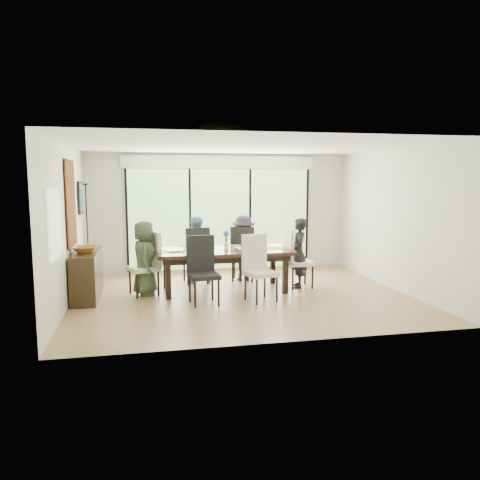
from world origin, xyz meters
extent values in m
cube|color=brown|center=(0.00, 0.00, -0.01)|extent=(6.00, 5.00, 0.01)
cube|color=white|center=(0.00, 0.00, 2.71)|extent=(6.00, 5.00, 0.01)
cube|color=beige|center=(0.00, 2.51, 1.35)|extent=(6.00, 0.02, 2.70)
cube|color=beige|center=(0.00, -2.51, 1.35)|extent=(6.00, 0.02, 2.70)
cube|color=silver|center=(-3.01, 0.00, 1.35)|extent=(0.02, 5.00, 2.70)
cube|color=silver|center=(3.01, 0.00, 1.35)|extent=(0.02, 5.00, 2.70)
cube|color=#598C3F|center=(0.00, 2.47, 1.20)|extent=(4.20, 0.02, 2.30)
cube|color=white|center=(0.00, 2.46, 2.50)|extent=(4.40, 0.06, 0.28)
cube|color=black|center=(-2.10, 2.46, 1.20)|extent=(0.05, 0.04, 2.30)
cube|color=black|center=(-0.70, 2.46, 1.20)|extent=(0.05, 0.04, 2.30)
cube|color=black|center=(0.70, 2.46, 1.20)|extent=(0.05, 0.04, 2.30)
cube|color=black|center=(2.10, 2.46, 1.20)|extent=(0.05, 0.04, 2.30)
cube|color=#8CAD7F|center=(-2.97, -1.20, 1.50)|extent=(0.02, 0.90, 1.00)
cube|color=#4F3222|center=(0.00, 3.40, -0.05)|extent=(6.00, 1.80, 0.10)
cube|color=#513122|center=(0.00, 4.20, 0.55)|extent=(6.00, 0.08, 0.06)
sphere|color=#14380F|center=(-1.80, 5.20, 1.44)|extent=(3.20, 3.20, 3.20)
sphere|color=#14380F|center=(0.40, 5.80, 1.80)|extent=(4.00, 4.00, 4.00)
sphere|color=#14380F|center=(2.20, 5.00, 1.26)|extent=(2.80, 2.80, 2.80)
sphere|color=#14380F|center=(-0.60, 6.50, 1.62)|extent=(3.60, 3.60, 3.60)
cube|color=black|center=(-0.26, 0.47, 0.76)|extent=(2.55, 1.17, 0.06)
cube|color=black|center=(-0.26, 0.47, 0.67)|extent=(2.33, 0.95, 0.11)
cube|color=black|center=(-1.34, 0.04, 0.37)|extent=(0.10, 0.10, 0.73)
cube|color=black|center=(0.82, 0.04, 0.37)|extent=(0.10, 0.10, 0.73)
cube|color=black|center=(-1.34, 0.90, 0.37)|extent=(0.10, 0.10, 0.73)
cube|color=black|center=(0.82, 0.90, 0.37)|extent=(0.10, 0.10, 0.73)
imported|color=#3A4830|center=(-1.74, 0.47, 0.68)|extent=(0.40, 0.64, 1.37)
imported|color=black|center=(1.22, 0.47, 0.68)|extent=(0.54, 0.71, 1.37)
imported|color=#8092B9|center=(-0.71, 1.30, 0.68)|extent=(0.66, 0.43, 1.37)
imported|color=#2A2132|center=(0.29, 1.30, 0.68)|extent=(0.65, 0.41, 1.37)
cube|color=#92B13F|center=(-1.21, 0.47, 0.80)|extent=(0.47, 0.34, 0.01)
cube|color=#90A63B|center=(0.69, 0.47, 0.80)|extent=(0.47, 0.34, 0.01)
cube|color=#83B942|center=(-0.71, 0.87, 0.80)|extent=(0.47, 0.34, 0.01)
cube|color=#87BF44|center=(0.29, 0.87, 0.80)|extent=(0.47, 0.34, 0.01)
cube|color=white|center=(-0.81, 0.17, 0.80)|extent=(0.47, 0.34, 0.01)
cube|color=black|center=(-0.61, 0.82, 0.81)|extent=(0.28, 0.19, 0.01)
cube|color=black|center=(0.24, 0.82, 0.81)|extent=(0.25, 0.18, 0.01)
cube|color=white|center=(0.44, 0.42, 0.80)|extent=(0.32, 0.23, 0.00)
cube|color=white|center=(-0.81, 0.17, 0.81)|extent=(0.28, 0.28, 0.03)
cube|color=orange|center=(-0.81, 0.17, 0.83)|extent=(0.21, 0.21, 0.01)
cylinder|color=silver|center=(-0.21, 0.52, 0.86)|extent=(0.08, 0.08, 0.13)
cylinder|color=#337226|center=(-0.21, 0.52, 0.99)|extent=(0.04, 0.04, 0.17)
sphere|color=#524AB9|center=(-0.21, 0.52, 1.09)|extent=(0.12, 0.12, 0.12)
imported|color=silver|center=(-1.11, 0.37, 0.81)|extent=(0.37, 0.26, 0.03)
imported|color=white|center=(-0.96, 0.62, 0.85)|extent=(0.15, 0.15, 0.10)
imported|color=white|center=(-0.11, 0.37, 0.84)|extent=(0.13, 0.13, 0.10)
imported|color=white|center=(0.54, 0.57, 0.85)|extent=(0.14, 0.14, 0.10)
imported|color=white|center=(-0.01, 0.52, 0.81)|extent=(0.21, 0.27, 0.02)
cube|color=black|center=(-2.76, 0.45, 0.42)|extent=(0.42, 1.49, 0.84)
imported|color=#905A1F|center=(-2.76, 0.35, 0.90)|extent=(0.44, 0.44, 0.11)
cylinder|color=black|center=(-2.76, 0.80, 0.86)|extent=(0.09, 0.09, 0.04)
cylinder|color=black|center=(-2.76, 0.80, 1.45)|extent=(0.02, 0.02, 1.17)
cylinder|color=black|center=(-2.76, 0.80, 2.03)|extent=(0.09, 0.09, 0.03)
cylinder|color=silver|center=(-2.76, 0.80, 2.08)|extent=(0.03, 0.03, 0.09)
cube|color=brown|center=(-2.97, 0.40, 1.70)|extent=(0.02, 1.00, 1.50)
cube|color=black|center=(-2.97, 1.70, 1.75)|extent=(0.03, 0.55, 0.65)
cube|color=#18414F|center=(-2.95, 1.70, 1.75)|extent=(0.01, 0.45, 0.55)
camera|label=1|loc=(-1.75, -8.15, 2.12)|focal=35.00mm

